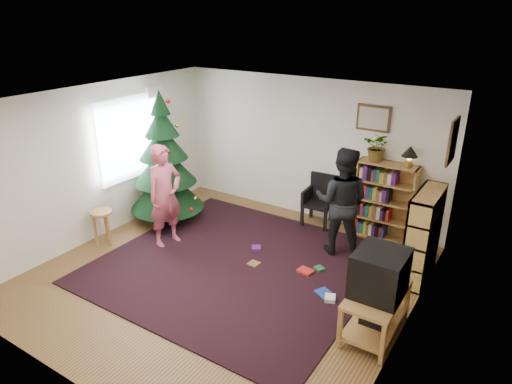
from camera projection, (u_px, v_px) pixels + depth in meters
The scene contains 23 objects.
floor at pixel (226, 274), 6.58m from camera, with size 5.00×5.00×0.00m, color brown.
ceiling at pixel (220, 101), 5.64m from camera, with size 5.00×5.00×0.00m, color white.
wall_back at pixel (307, 149), 8.06m from camera, with size 5.00×0.02×2.50m, color silver.
wall_front at pixel (61, 282), 4.16m from camera, with size 5.00×0.02×2.50m, color silver.
wall_left at pixel (99, 163), 7.36m from camera, with size 0.02×5.00×2.50m, color silver.
wall_right at pixel (412, 242), 4.87m from camera, with size 0.02×5.00×2.50m, color silver.
rug at pixel (237, 264), 6.81m from camera, with size 3.80×3.60×0.02m, color black.
window_pane at pixel (126, 139), 7.72m from camera, with size 0.04×1.20×1.40m, color silver.
curtain at pixel (157, 131), 8.25m from camera, with size 0.06×0.35×1.60m, color white.
picture_back at pixel (374, 118), 7.21m from camera, with size 0.55×0.03×0.42m.
picture_right at pixel (453, 141), 5.98m from camera, with size 0.03×0.50×0.60m.
christmas_tree at pixel (165, 169), 7.92m from camera, with size 1.29×1.29×2.34m.
bookshelf_back at pixel (385, 200), 7.41m from camera, with size 0.95×0.30×1.30m.
bookshelf_right at pixel (423, 235), 6.30m from camera, with size 0.30×0.95×1.30m.
tv_stand at pixel (376, 309), 5.30m from camera, with size 0.55×0.99×0.55m.
crt_tv at pixel (380, 273), 5.12m from camera, with size 0.56×0.60×0.53m.
armchair at pixel (321, 198), 7.99m from camera, with size 0.52×0.52×0.89m.
stool at pixel (102, 219), 7.27m from camera, with size 0.35×0.35×0.58m.
person_standing at pixel (165, 196), 7.15m from camera, with size 0.61×0.40×1.66m, color #B24758.
person_by_chair at pixel (342, 202), 6.88m from camera, with size 0.83×0.65×1.70m, color black.
potted_plant at pixel (378, 147), 7.18m from camera, with size 0.43×0.37×0.48m, color gray.
table_lamp at pixel (410, 153), 6.93m from camera, with size 0.25×0.25×0.33m.
floor_clutter at pixel (306, 272), 6.56m from camera, with size 1.84×1.12×0.08m.
Camera 1 is at (3.42, -4.52, 3.59)m, focal length 32.00 mm.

